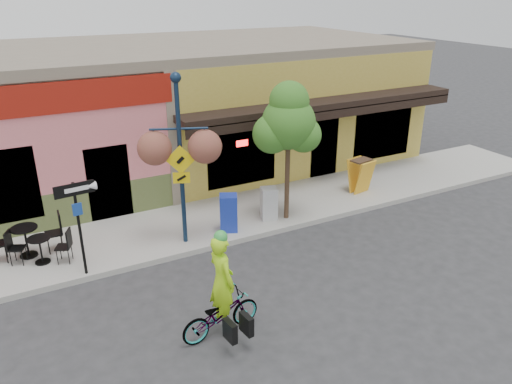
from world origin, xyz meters
TOP-DOWN VIEW (x-y plane):
  - ground at (0.00, 0.00)m, footprint 90.00×90.00m
  - sidewalk at (0.00, 2.00)m, footprint 24.00×3.00m
  - curb at (0.00, 0.55)m, footprint 24.00×0.12m
  - building at (0.00, 7.50)m, footprint 18.20×8.20m
  - bicycle at (-2.29, -2.65)m, footprint 1.74×0.77m
  - cyclist_rider at (-2.24, -2.65)m, footprint 0.53×0.74m
  - lamp_post at (-1.65, 1.05)m, footprint 1.52×1.05m
  - one_way_sign at (-4.27, 0.65)m, footprint 0.89×0.28m
  - cafe_set_left at (-5.38, 2.15)m, footprint 1.74×0.92m
  - cafe_set_right at (-5.11, 1.65)m, footprint 1.63×1.27m
  - newspaper_box_blue at (-0.37, 1.08)m, footprint 0.60×0.57m
  - newspaper_box_grey at (0.97, 1.22)m, footprint 0.54×0.51m
  - street_tree at (1.45, 1.03)m, footprint 1.73×1.73m
  - sandwich_board at (4.60, 1.39)m, footprint 0.74×0.60m

SIDE VIEW (x-z plane):
  - ground at x=0.00m, z-range 0.00..0.00m
  - sidewalk at x=0.00m, z-range 0.00..0.15m
  - curb at x=0.00m, z-range 0.00..0.15m
  - bicycle at x=-2.29m, z-range 0.00..0.89m
  - cafe_set_right at x=-5.11m, z-range 0.15..1.02m
  - newspaper_box_grey at x=0.97m, z-range 0.15..1.10m
  - cafe_set_left at x=-5.38m, z-range 0.15..1.18m
  - newspaper_box_blue at x=-0.37m, z-range 0.15..1.19m
  - sandwich_board at x=4.60m, z-range 0.15..1.26m
  - cyclist_rider at x=-2.24m, z-range 0.00..1.91m
  - one_way_sign at x=-4.27m, z-range 0.15..2.44m
  - street_tree at x=1.45m, z-range 0.15..4.15m
  - building at x=0.00m, z-range 0.00..4.50m
  - lamp_post at x=-1.65m, z-range 0.15..4.57m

